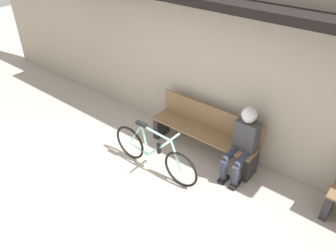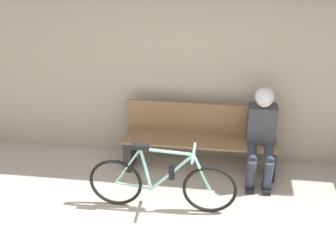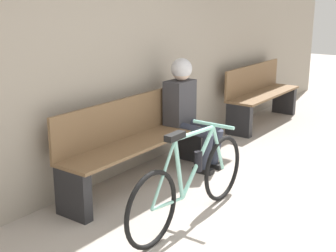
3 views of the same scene
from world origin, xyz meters
name	(u,v)px [view 1 (image 1 of 3)]	position (x,y,z in m)	size (l,w,h in m)	color
ground_plane	(107,219)	(0.00, 0.00, 0.00)	(24.00, 24.00, 0.00)	#ADA399
storefront_wall	(211,53)	(0.00, 2.41, 1.66)	(12.00, 0.56, 3.20)	#9E9384
park_bench_near	(205,132)	(0.21, 2.06, 0.42)	(1.90, 0.42, 0.86)	brown
bicycle	(154,153)	(-0.15, 1.17, 0.35)	(1.67, 0.40, 0.83)	black
person_seated	(243,139)	(0.95, 1.95, 0.69)	(0.34, 0.61, 1.20)	#2D3342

